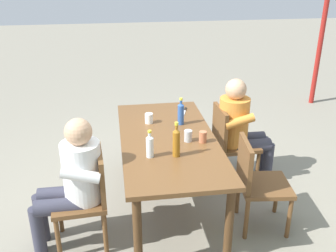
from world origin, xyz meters
The scene contains 15 objects.
ground_plane centered at (0.00, 0.00, 0.00)m, with size 24.00×24.00×0.00m, color gray.
dining_table centered at (0.00, 0.00, 0.68)m, with size 1.86×0.88×0.77m.
chair_far_left centered at (-0.42, 0.74, 0.49)m, with size 0.46×0.46×0.87m.
chair_near_right centered at (0.41, -0.74, 0.49)m, with size 0.47×0.47×0.87m.
chair_far_right centered at (0.41, 0.74, 0.49)m, with size 0.49×0.49×0.87m.
person_in_white_shirt centered at (-0.42, 0.85, 0.66)m, with size 0.47×0.62×1.18m.
person_in_plaid_shirt centered at (0.42, -0.85, 0.66)m, with size 0.47×0.62×1.18m.
bottle_blue centered at (-0.30, 0.17, 0.89)m, with size 0.06×0.06×0.28m.
bottle_clear centered at (0.35, -0.21, 0.87)m, with size 0.06×0.06×0.24m.
bottle_amber centered at (0.37, 0.02, 0.90)m, with size 0.06×0.06×0.31m.
cup_white centered at (-0.38, -0.14, 0.82)m, with size 0.08×0.08×0.10m, color white.
cup_steel centered at (0.10, 0.17, 0.82)m, with size 0.07×0.07×0.11m, color #B2B7BC.
cup_terracotta centered at (0.14, 0.30, 0.82)m, with size 0.07×0.07×0.10m, color #BC6B47.
table_knife centered at (-0.64, 0.28, 0.77)m, with size 0.23×0.09×0.01m.
backpack_by_far_side centered at (-1.38, 0.23, 0.23)m, with size 0.29×0.21×0.48m.
Camera 1 is at (3.23, -0.48, 2.32)m, focal length 41.22 mm.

